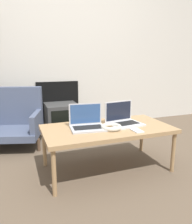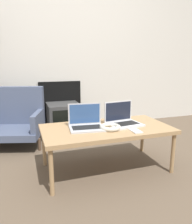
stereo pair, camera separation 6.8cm
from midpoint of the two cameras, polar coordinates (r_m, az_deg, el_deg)
ground_plane at (r=1.96m, az=5.35°, el=-18.10°), size 14.00×14.00×0.00m
wall_back at (r=3.42m, az=-8.25°, el=17.48°), size 7.00×0.08×2.60m
table at (r=2.04m, az=2.01°, el=-4.84°), size 1.18×0.62×0.42m
laptop_left at (r=2.00m, az=-3.31°, el=-2.94°), size 0.34×0.28×0.22m
laptop_right at (r=2.13m, az=6.14°, el=-1.98°), size 0.34×0.28×0.22m
headphones at (r=1.97m, az=3.03°, el=-3.94°), size 0.19×0.19×0.04m
phone at (r=1.95m, az=9.60°, el=-4.77°), size 0.08×0.14×0.01m
tv at (r=3.20m, az=-9.53°, el=-1.64°), size 0.45×0.46×0.43m
armchair at (r=2.88m, az=-21.52°, el=-1.69°), size 0.81×0.74×0.71m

